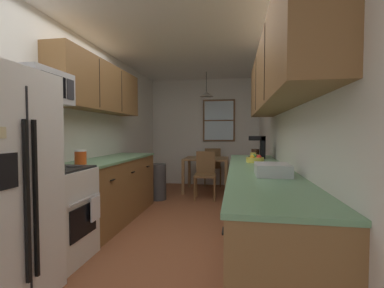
{
  "coord_description": "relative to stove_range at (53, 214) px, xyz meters",
  "views": [
    {
      "loc": [
        0.75,
        -2.77,
        1.26
      ],
      "look_at": [
        0.08,
        1.25,
        1.09
      ],
      "focal_mm": 24.71,
      "sensor_mm": 36.0,
      "label": 1
    }
  ],
  "objects": [
    {
      "name": "ground_plane",
      "position": [
        0.99,
        1.49,
        -0.47
      ],
      "size": [
        12.0,
        12.0,
        0.0
      ],
      "primitive_type": "plane",
      "color": "brown"
    },
    {
      "name": "wall_left",
      "position": [
        -0.36,
        1.49,
        0.8
      ],
      "size": [
        0.1,
        9.0,
        2.55
      ],
      "primitive_type": "cube",
      "color": "white",
      "rests_on": "ground"
    },
    {
      "name": "wall_right",
      "position": [
        2.34,
        1.49,
        0.8
      ],
      "size": [
        0.1,
        9.0,
        2.55
      ],
      "primitive_type": "cube",
      "color": "white",
      "rests_on": "ground"
    },
    {
      "name": "wall_back",
      "position": [
        0.99,
        4.14,
        0.8
      ],
      "size": [
        4.4,
        0.1,
        2.55
      ],
      "primitive_type": "cube",
      "color": "white",
      "rests_on": "ground"
    },
    {
      "name": "ceiling_slab",
      "position": [
        0.99,
        1.49,
        2.12
      ],
      "size": [
        4.4,
        9.0,
        0.08
      ],
      "primitive_type": "cube",
      "color": "white"
    },
    {
      "name": "stove_range",
      "position": [
        0.0,
        0.0,
        0.0
      ],
      "size": [
        0.66,
        0.61,
        1.1
      ],
      "color": "white",
      "rests_on": "ground"
    },
    {
      "name": "microwave_over_range",
      "position": [
        -0.11,
        0.0,
        1.23
      ],
      "size": [
        0.39,
        0.56,
        0.32
      ],
      "color": "silver"
    },
    {
      "name": "counter_left",
      "position": [
        -0.01,
        1.28,
        -0.02
      ],
      "size": [
        0.64,
        1.94,
        0.9
      ],
      "color": "brown",
      "rests_on": "ground"
    },
    {
      "name": "upper_cabinets_left",
      "position": [
        -0.15,
        1.23,
        1.43
      ],
      "size": [
        0.33,
        2.02,
        0.67
      ],
      "color": "brown"
    },
    {
      "name": "counter_right",
      "position": [
        1.99,
        0.48,
        -0.02
      ],
      "size": [
        0.64,
        3.18,
        0.9
      ],
      "color": "brown",
      "rests_on": "ground"
    },
    {
      "name": "upper_cabinets_right",
      "position": [
        2.13,
        0.43,
        1.37
      ],
      "size": [
        0.33,
        2.86,
        0.67
      ],
      "color": "brown"
    },
    {
      "name": "dining_table",
      "position": [
        1.13,
        3.33,
        0.14
      ],
      "size": [
        0.93,
        0.79,
        0.72
      ],
      "color": "olive",
      "rests_on": "ground"
    },
    {
      "name": "dining_chair_near",
      "position": [
        1.17,
        2.73,
        0.03
      ],
      "size": [
        0.42,
        0.42,
        0.9
      ],
      "color": "brown",
      "rests_on": "ground"
    },
    {
      "name": "dining_chair_far",
      "position": [
        1.21,
        3.93,
        0.03
      ],
      "size": [
        0.44,
        0.44,
        0.9
      ],
      "color": "brown",
      "rests_on": "ground"
    },
    {
      "name": "pendant_light",
      "position": [
        1.13,
        3.33,
        1.61
      ],
      "size": [
        0.29,
        0.29,
        0.52
      ],
      "color": "black"
    },
    {
      "name": "back_window",
      "position": [
        1.34,
        4.06,
        1.08
      ],
      "size": [
        0.76,
        0.05,
        1.0
      ],
      "color": "brown"
    },
    {
      "name": "trash_bin",
      "position": [
        0.29,
        2.5,
        -0.14
      ],
      "size": [
        0.32,
        0.32,
        0.67
      ],
      "primitive_type": "cylinder",
      "color": "#3F3F42",
      "rests_on": "ground"
    },
    {
      "name": "storage_canister",
      "position": [
        -0.01,
        0.48,
        0.51
      ],
      "size": [
        0.13,
        0.13,
        0.16
      ],
      "color": "#D84C19",
      "rests_on": "counter_left"
    },
    {
      "name": "dish_towel",
      "position": [
        0.35,
        0.15,
        0.03
      ],
      "size": [
        0.02,
        0.16,
        0.24
      ],
      "primitive_type": "cube",
      "color": "white"
    },
    {
      "name": "coffee_maker",
      "position": [
        2.07,
        1.53,
        0.59
      ],
      "size": [
        0.22,
        0.18,
        0.31
      ],
      "color": "black",
      "rests_on": "counter_right"
    },
    {
      "name": "mug_by_coffeemaker",
      "position": [
        1.98,
        1.28,
        0.48
      ],
      "size": [
        0.12,
        0.08,
        0.1
      ],
      "color": "#E5CC4C",
      "rests_on": "counter_right"
    },
    {
      "name": "fruit_bowl",
      "position": [
        1.98,
        1.01,
        0.47
      ],
      "size": [
        0.21,
        0.21,
        0.09
      ],
      "color": "#E5D14C",
      "rests_on": "counter_right"
    },
    {
      "name": "dish_rack",
      "position": [
        2.05,
        0.02,
        0.48
      ],
      "size": [
        0.28,
        0.34,
        0.1
      ],
      "primitive_type": "cube",
      "color": "silver",
      "rests_on": "counter_right"
    }
  ]
}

